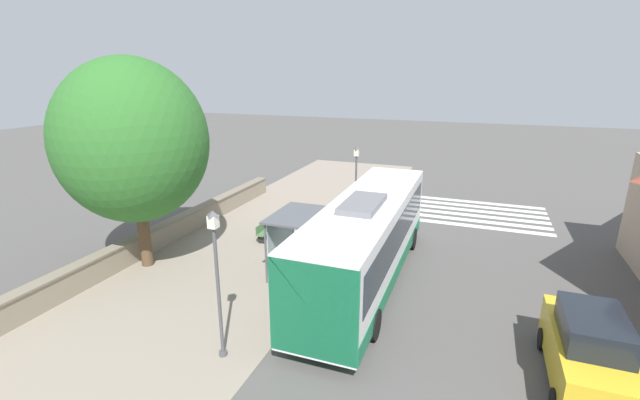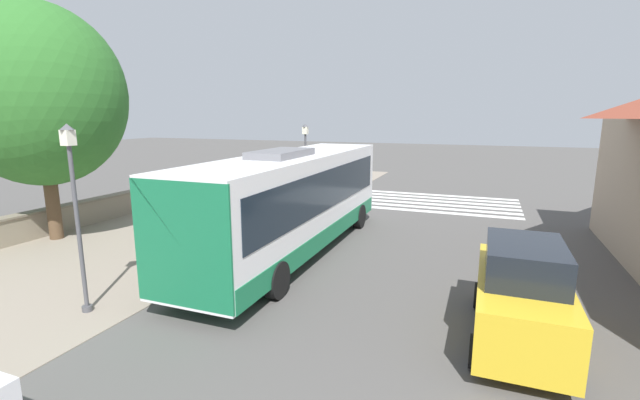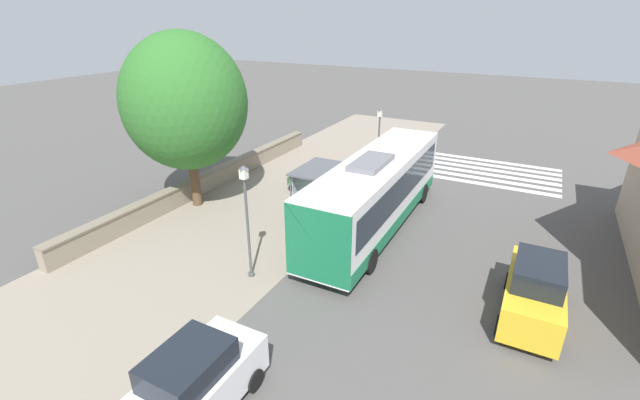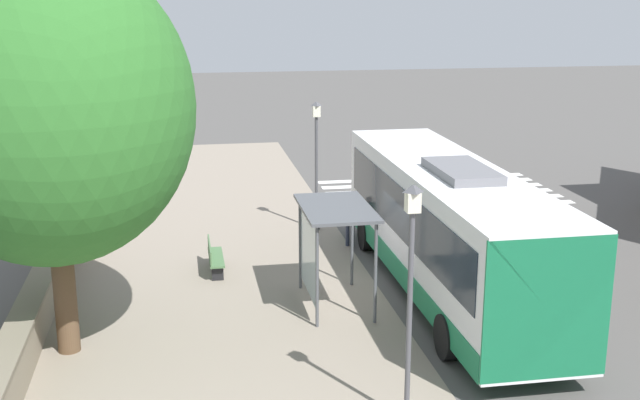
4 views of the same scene
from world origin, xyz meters
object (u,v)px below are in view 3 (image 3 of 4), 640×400
bus_shelter (314,176)px  shade_tree (185,102)px  pedestrian (377,175)px  parked_car_behind_bus (193,384)px  street_lamp_near (379,138)px  parked_car_far_lane (535,291)px  street_lamp_far (247,214)px  bench (297,179)px  bus (376,191)px

bus_shelter → shade_tree: size_ratio=0.33×
pedestrian → parked_car_behind_bus: (1.26, -16.19, 0.05)m
pedestrian → street_lamp_near: size_ratio=0.37×
street_lamp_near → parked_car_far_lane: bearing=-47.7°
street_lamp_far → parked_car_behind_bus: size_ratio=1.16×
bus_shelter → street_lamp_near: street_lamp_near is taller
bench → parked_car_far_lane: bearing=-26.9°
bus_shelter → street_lamp_near: 6.68m
bus_shelter → parked_car_far_lane: (10.04, -3.50, -1.10)m
bus → parked_car_far_lane: 7.88m
street_lamp_far → parked_car_behind_bus: street_lamp_far is taller
pedestrian → bench: bearing=-158.4°
bench → pedestrian: bearing=21.6°
street_lamp_near → street_lamp_far: bearing=-92.1°
bus → shade_tree: bearing=-169.0°
street_lamp_near → bus: bearing=-70.3°
bus → parked_car_far_lane: bus is taller
parked_car_behind_bus → bus_shelter: bearing=103.7°
parked_car_far_lane → street_lamp_far: bearing=-166.6°
bus → parked_car_behind_bus: 11.74m
bus → bench: 6.65m
street_lamp_near → parked_car_behind_bus: (1.99, -18.13, -1.58)m
bus → parked_car_behind_bus: (-0.31, -11.70, -0.91)m
pedestrian → parked_car_behind_bus: parked_car_behind_bus is taller
street_lamp_near → parked_car_far_lane: 13.78m
bus → parked_car_far_lane: size_ratio=2.75×
bus_shelter → street_lamp_far: size_ratio=0.64×
bench → shade_tree: (-3.42, -4.59, 4.92)m
bench → parked_car_behind_bus: size_ratio=0.45×
bus → pedestrian: 4.86m
parked_car_behind_bus → bus: bearing=88.5°
pedestrian → shade_tree: size_ratio=0.18×
shade_tree → street_lamp_near: bearing=49.7°
street_lamp_near → street_lamp_far: (-0.46, -12.44, 0.13)m
pedestrian → street_lamp_far: 10.71m
parked_car_behind_bus → parked_car_far_lane: bearing=47.9°
bus → bench: bus is taller
parked_car_far_lane → parked_car_behind_bus: bearing=-132.1°
pedestrian → bus: bearing=-70.6°
parked_car_far_lane → street_lamp_near: bearing=132.3°
bus → shade_tree: (-9.29, -1.80, 3.52)m
street_lamp_near → parked_car_far_lane: size_ratio=1.02×
bench → parked_car_behind_bus: parked_car_behind_bus is taller
pedestrian → parked_car_far_lane: bearing=-43.9°
parked_car_far_lane → bus: bearing=152.0°
pedestrian → parked_car_behind_bus: size_ratio=0.41×
bus_shelter → pedestrian: bus_shelter is taller
bench → street_lamp_near: (3.56, 3.64, 2.07)m
street_lamp_far → parked_car_far_lane: size_ratio=1.07×
bus_shelter → bench: bearing=132.8°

